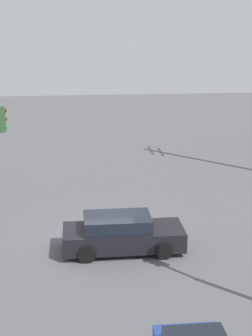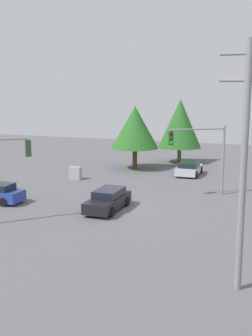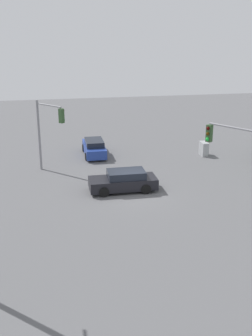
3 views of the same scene
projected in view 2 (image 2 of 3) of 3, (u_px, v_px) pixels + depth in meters
The scene contains 9 objects.
ground_plane at pixel (125, 209), 29.58m from camera, with size 80.00×80.00×0.00m, color #5B5B5E.
sedan_silver at pixel (189, 169), 41.35m from camera, with size 2.07×4.13×1.33m.
sedan_dark at pixel (108, 200), 29.27m from camera, with size 1.95×4.64×1.45m.
traffic_signal_main at pixel (4, 164), 25.90m from camera, with size 2.30×2.05×5.53m.
traffic_signal_cross at pixel (201, 147), 32.59m from camera, with size 3.96×2.93×5.53m.
utility_pole_tall at pixel (244, 163), 16.70m from camera, with size 2.20×0.28×10.18m.
electrical_cabinet at pixel (75, 173), 39.41m from camera, with size 1.10×0.54×1.19m, color #9EA0A3.
tree_left at pixel (135, 127), 44.04m from camera, with size 4.97×4.97×6.62m.
tree_right at pixel (180, 123), 47.77m from camera, with size 4.88×4.88×7.28m.
Camera 2 is at (-10.08, 26.73, 8.19)m, focal length 45.00 mm.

